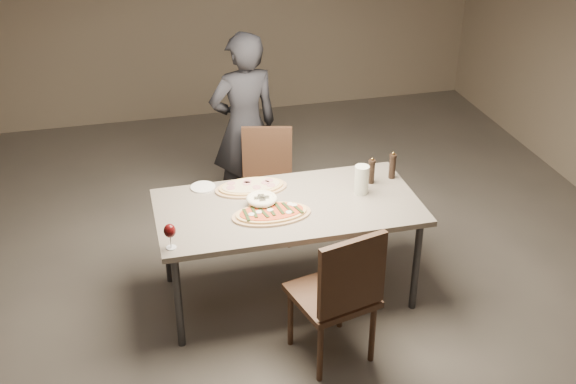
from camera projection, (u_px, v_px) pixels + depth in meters
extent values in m
plane|color=#554F49|center=(288.00, 293.00, 5.29)|extent=(7.00, 7.00, 0.00)
cube|color=slate|center=(288.00, 207.00, 4.93)|extent=(1.80, 0.90, 0.04)
cylinder|color=#333335|center=(178.00, 302.00, 4.63)|extent=(0.05, 0.05, 0.71)
cylinder|color=#333335|center=(416.00, 266.00, 4.98)|extent=(0.05, 0.05, 0.71)
cylinder|color=#333335|center=(167.00, 241.00, 5.25)|extent=(0.05, 0.05, 0.71)
cylinder|color=#333335|center=(379.00, 213.00, 5.60)|extent=(0.05, 0.05, 0.71)
ellipsoid|color=white|center=(290.00, 203.00, 4.86)|extent=(0.05, 0.05, 0.01)
ellipsoid|color=white|center=(289.00, 212.00, 4.76)|extent=(0.05, 0.05, 0.01)
ellipsoid|color=white|center=(294.00, 205.00, 4.85)|extent=(0.05, 0.05, 0.01)
ellipsoid|color=white|center=(251.00, 214.00, 4.74)|extent=(0.05, 0.05, 0.01)
ellipsoid|color=white|center=(270.00, 209.00, 4.79)|extent=(0.05, 0.05, 0.01)
ellipsoid|color=white|center=(259.00, 212.00, 4.77)|extent=(0.05, 0.05, 0.01)
cube|color=#233215|center=(246.00, 215.00, 4.74)|extent=(0.03, 0.15, 0.01)
cube|color=#233215|center=(254.00, 212.00, 4.77)|extent=(0.02, 0.15, 0.01)
cube|color=#233215|center=(263.00, 212.00, 4.77)|extent=(0.06, 0.15, 0.01)
cube|color=#233215|center=(271.00, 210.00, 4.79)|extent=(0.03, 0.15, 0.01)
cube|color=#233215|center=(279.00, 209.00, 4.81)|extent=(0.04, 0.15, 0.01)
cube|color=#233215|center=(288.00, 208.00, 4.82)|extent=(0.06, 0.15, 0.01)
cube|color=#233215|center=(297.00, 208.00, 4.82)|extent=(0.06, 0.15, 0.01)
cylinder|color=tan|center=(247.00, 183.00, 5.12)|extent=(0.06, 0.06, 0.00)
cylinder|color=tan|center=(231.00, 188.00, 5.06)|extent=(0.06, 0.06, 0.00)
cylinder|color=tan|center=(247.00, 181.00, 5.15)|extent=(0.06, 0.06, 0.00)
cylinder|color=tan|center=(231.00, 183.00, 5.12)|extent=(0.06, 0.06, 0.00)
cylinder|color=tan|center=(257.00, 187.00, 5.07)|extent=(0.06, 0.06, 0.00)
cylinder|color=tan|center=(265.00, 182.00, 5.13)|extent=(0.06, 0.06, 0.00)
cylinder|color=tan|center=(271.00, 185.00, 5.10)|extent=(0.06, 0.06, 0.00)
cylinder|color=tan|center=(269.00, 180.00, 5.16)|extent=(0.06, 0.06, 0.00)
cylinder|color=#EFE7C2|center=(262.00, 202.00, 4.89)|extent=(0.18, 0.18, 0.07)
torus|color=#EFE7C2|center=(262.00, 199.00, 4.87)|extent=(0.21, 0.21, 0.03)
cube|color=#B17A48|center=(265.00, 200.00, 4.89)|extent=(0.06, 0.05, 0.04)
cube|color=#B17A48|center=(261.00, 198.00, 4.90)|extent=(0.05, 0.06, 0.04)
cube|color=#B17A48|center=(258.00, 201.00, 4.87)|extent=(0.06, 0.05, 0.04)
cube|color=#B17A48|center=(262.00, 202.00, 4.86)|extent=(0.05, 0.06, 0.04)
cylinder|color=white|center=(258.00, 196.00, 5.02)|extent=(0.14, 0.14, 0.02)
cylinder|color=#AF9C40|center=(258.00, 195.00, 5.02)|extent=(0.10, 0.10, 0.00)
cylinder|color=black|center=(392.00, 167.00, 5.23)|extent=(0.05, 0.05, 0.17)
cylinder|color=black|center=(393.00, 156.00, 5.18)|extent=(0.05, 0.05, 0.02)
sphere|color=gold|center=(393.00, 153.00, 5.17)|extent=(0.02, 0.02, 0.02)
cylinder|color=black|center=(371.00, 173.00, 5.16)|extent=(0.05, 0.05, 0.16)
cylinder|color=black|center=(372.00, 161.00, 5.12)|extent=(0.05, 0.05, 0.02)
sphere|color=gold|center=(372.00, 159.00, 5.11)|extent=(0.02, 0.02, 0.02)
cylinder|color=silver|center=(362.00, 180.00, 5.02)|extent=(0.10, 0.10, 0.21)
cylinder|color=silver|center=(171.00, 247.00, 4.46)|extent=(0.06, 0.06, 0.01)
cylinder|color=silver|center=(171.00, 242.00, 4.44)|extent=(0.01, 0.01, 0.08)
ellipsoid|color=#490A0B|center=(170.00, 231.00, 4.40)|extent=(0.08, 0.08, 0.09)
cylinder|color=white|center=(203.00, 187.00, 5.13)|extent=(0.18, 0.18, 0.01)
cube|color=#3D2719|center=(332.00, 295.00, 4.52)|extent=(0.57, 0.57, 0.04)
cylinder|color=#3D2719|center=(320.00, 353.00, 4.41)|extent=(0.04, 0.04, 0.44)
cylinder|color=#3D2719|center=(372.00, 333.00, 4.56)|extent=(0.04, 0.04, 0.44)
cylinder|color=#3D2719|center=(290.00, 317.00, 4.70)|extent=(0.04, 0.04, 0.44)
cylinder|color=#3D2719|center=(340.00, 300.00, 4.86)|extent=(0.04, 0.04, 0.44)
cube|color=#3D2719|center=(352.00, 276.00, 4.21)|extent=(0.44, 0.15, 0.49)
cube|color=#3D2719|center=(267.00, 192.00, 5.78)|extent=(0.51, 0.51, 0.04)
cylinder|color=#3D2719|center=(288.00, 204.00, 6.04)|extent=(0.03, 0.03, 0.39)
cylinder|color=#3D2719|center=(247.00, 204.00, 6.04)|extent=(0.03, 0.03, 0.39)
cylinder|color=#3D2719|center=(289.00, 226.00, 5.74)|extent=(0.03, 0.03, 0.39)
cylinder|color=#3D2719|center=(246.00, 226.00, 5.73)|extent=(0.03, 0.03, 0.39)
cube|color=#3D2719|center=(267.00, 152.00, 5.82)|extent=(0.40, 0.13, 0.44)
imported|color=black|center=(244.00, 127.00, 5.93)|extent=(0.65, 0.48, 1.61)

